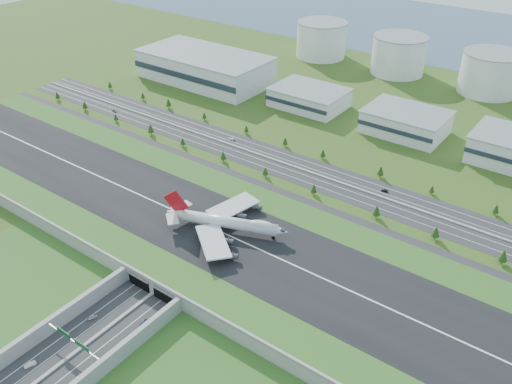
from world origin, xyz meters
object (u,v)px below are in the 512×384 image
Objects in this scene: car_7 at (231,139)px; car_1 at (30,364)px; car_2 at (144,323)px; boeing_747 at (226,222)px; car_4 at (114,111)px; car_5 at (384,191)px; fuel_tank_a at (321,40)px; car_0 at (92,317)px.

car_1 is at bearing 15.00° from car_7.
car_2 is at bearing 25.00° from car_7.
car_7 is (-76.18, 99.45, -13.14)m from boeing_747.
car_7 reaches higher than car_2.
car_5 is at bearing -69.72° from car_4.
fuel_tank_a reaches higher than car_5.
car_1 is at bearing -75.26° from fuel_tank_a.
boeing_747 reaches higher than car_5.
car_5 is (46.27, 99.75, -13.23)m from boeing_747.
car_0 is 0.91× the size of car_1.
car_1 is 0.98× the size of car_4.
car_4 is (-185.94, 82.64, -13.07)m from boeing_747.
car_7 is at bearing 131.94° from car_0.
car_5 is 122.45m from car_7.
car_7 is (109.76, 16.81, -0.06)m from car_4.
car_0 is 190.35m from car_7.
boeing_747 is 13.27× the size of car_4.
car_0 is at bearing 14.24° from car_2.
boeing_747 is 12.20× the size of car_7.
car_5 is 0.78× the size of car_7.
car_0 is (109.89, -387.83, -16.62)m from fuel_tank_a.
car_2 is (8.09, -68.85, -13.16)m from boeing_747.
fuel_tank_a is 399.05m from car_2.
boeing_747 is 70.56m from car_2.
fuel_tank_a reaches higher than car_0.
car_1 is 221.80m from car_7.
car_2 is at bearing 82.06° from car_1.
car_2 is 1.10× the size of car_4.
car_0 is at bearing -120.39° from boeing_747.
boeing_747 is at bearing 35.86° from car_7.
car_4 is 111.04m from car_7.
car_5 is (59.10, 212.87, -0.11)m from car_1.
boeing_747 reaches higher than car_2.
car_0 is 0.81× the size of car_2.
car_2 is at bearing -111.92° from car_4.
car_2 reaches higher than car_5.
car_7 is at bearing 123.95° from car_1.
boeing_747 is at bearing -68.12° from fuel_tank_a.
fuel_tank_a is at bearing 0.54° from car_4.
boeing_747 reaches higher than car_7.
car_4 is at bearing 148.84° from car_1.
car_7 is (47.30, -208.07, -16.60)m from fuel_tank_a.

